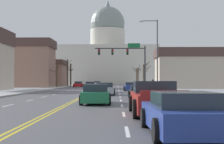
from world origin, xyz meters
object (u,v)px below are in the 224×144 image
Objects in this scene: street_lamp_right at (155,49)px; sedan_near_06 at (182,114)px; signal_gantry at (127,56)px; pedestrian_00 at (153,84)px; sedan_oncoming_02 at (97,84)px; sedan_near_00 at (131,87)px; sedan_oncoming_01 at (79,84)px; sedan_near_01 at (105,88)px; sedan_near_03 at (140,92)px; sedan_near_04 at (96,95)px; sedan_oncoming_00 at (90,85)px; sedan_near_02 at (105,89)px; pickup_truck_near_05 at (155,99)px.

street_lamp_right reaches higher than sedan_near_06.
signal_gantry is 4.95× the size of pedestrian_00.
street_lamp_right is at bearing -77.58° from sedan_oncoming_02.
signal_gantry is at bearing 94.54° from sedan_near_00.
pedestrian_00 is (13.37, -26.75, 0.45)m from sedan_oncoming_01.
sedan_near_00 reaches higher than sedan_oncoming_01.
sedan_near_01 is at bearing -117.20° from sedan_near_00.
sedan_near_03 is 7.08m from sedan_near_04.
street_lamp_right reaches higher than signal_gantry.
sedan_near_00 reaches higher than sedan_oncoming_02.
pedestrian_00 reaches higher than sedan_near_00.
sedan_oncoming_00 is (-6.65, 51.21, -0.02)m from sedan_near_06.
sedan_near_06 reaches higher than sedan_near_03.
sedan_near_03 is (-0.01, -20.01, -0.04)m from sedan_near_00.
sedan_near_00 is (0.35, -4.46, -4.72)m from signal_gantry.
sedan_near_04 is at bearing -90.68° from sedan_near_02.
sedan_near_01 is 19.62m from sedan_near_04.
pickup_truck_near_05 is at bearing -65.03° from sedan_near_04.
sedan_near_00 is 3.31m from pedestrian_00.
pedestrian_00 reaches higher than sedan_near_03.
signal_gantry reaches higher than sedan_oncoming_01.
sedan_near_02 is 0.78× the size of pickup_truck_near_05.
pedestrian_00 is at bearing -63.45° from sedan_oncoming_01.
sedan_near_00 is 0.98× the size of sedan_near_03.
sedan_near_04 is at bearing -118.53° from sedan_near_03.
sedan_near_00 is 0.78× the size of pickup_truck_near_05.
sedan_near_06 is at bearing -90.28° from sedan_near_03.
street_lamp_right is at bearing -67.94° from sedan_oncoming_01.
sedan_near_04 reaches higher than sedan_near_06.
sedan_near_01 is 26.60m from pickup_truck_near_05.
sedan_near_06 is at bearing -94.79° from pedestrian_00.
sedan_near_03 is 1.03× the size of sedan_near_04.
street_lamp_right is 10.05m from sedan_near_02.
sedan_oncoming_00 is at bearing 125.77° from pedestrian_00.
street_lamp_right is 2.04× the size of sedan_oncoming_02.
pedestrian_00 is at bearing 80.77° from sedan_near_03.
sedan_near_06 is (3.29, -12.56, -0.01)m from sedan_near_04.
sedan_oncoming_02 is (-3.55, 63.49, -0.03)m from sedan_near_04.
signal_gantry is 0.89× the size of street_lamp_right.
sedan_oncoming_00 reaches higher than sedan_oncoming_01.
sedan_near_06 reaches higher than sedan_near_00.
street_lamp_right is 2.04× the size of sedan_near_02.
sedan_oncoming_02 reaches higher than sedan_near_03.
street_lamp_right is at bearing -0.36° from sedan_near_01.
sedan_near_02 is at bearing -99.25° from signal_gantry.
sedan_near_02 is 0.98× the size of sedan_near_03.
sedan_near_00 is 0.98× the size of sedan_oncoming_00.
sedan_oncoming_02 is (-6.58, 32.81, -4.73)m from signal_gantry.
sedan_near_01 is (-3.04, -11.06, -4.72)m from signal_gantry.
sedan_oncoming_00 is 2.77× the size of pedestrian_00.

